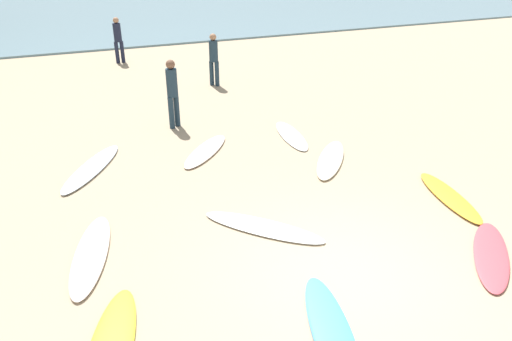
# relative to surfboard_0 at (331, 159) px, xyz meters

# --- Properties ---
(ground_plane) EXTENTS (120.00, 120.00, 0.00)m
(ground_plane) POSITION_rel_surfboard_0_xyz_m (-1.70, -3.65, -0.04)
(ground_plane) COLOR tan
(surfboard_0) EXTENTS (1.67, 2.00, 0.09)m
(surfboard_0) POSITION_rel_surfboard_0_xyz_m (0.00, 0.00, 0.00)
(surfboard_0) COLOR beige
(surfboard_0) RESTS_ON ground_plane
(surfboard_1) EXTENTS (2.00, 1.97, 0.07)m
(surfboard_1) POSITION_rel_surfboard_0_xyz_m (-2.41, -2.03, -0.01)
(surfboard_1) COLOR white
(surfboard_1) RESTS_ON ground_plane
(surfboard_2) EXTENTS (1.06, 2.40, 0.08)m
(surfboard_2) POSITION_rel_surfboard_0_xyz_m (-2.47, -4.73, -0.00)
(surfboard_2) COLOR #4692DA
(surfboard_2) RESTS_ON ground_plane
(surfboard_3) EXTENTS (1.71, 1.88, 0.07)m
(surfboard_3) POSITION_rel_surfboard_0_xyz_m (0.77, -4.08, -0.01)
(surfboard_3) COLOR #DC4C55
(surfboard_3) RESTS_ON ground_plane
(surfboard_5) EXTENTS (0.77, 2.09, 0.09)m
(surfboard_5) POSITION_rel_surfboard_0_xyz_m (1.39, -2.31, -0.00)
(surfboard_5) COLOR gold
(surfboard_5) RESTS_ON ground_plane
(surfboard_6) EXTENTS (1.67, 1.86, 0.08)m
(surfboard_6) POSITION_rel_surfboard_0_xyz_m (-2.53, 1.43, -0.00)
(surfboard_6) COLOR silver
(surfboard_6) RESTS_ON ground_plane
(surfboard_7) EXTENTS (1.69, 2.34, 0.08)m
(surfboard_7) POSITION_rel_surfboard_0_xyz_m (-5.10, 1.43, -0.00)
(surfboard_7) COLOR white
(surfboard_7) RESTS_ON ground_plane
(surfboard_8) EXTENTS (1.04, 2.35, 0.09)m
(surfboard_8) POSITION_rel_surfboard_0_xyz_m (-5.34, -1.80, -0.00)
(surfboard_8) COLOR #F4DECB
(surfboard_8) RESTS_ON ground_plane
(surfboard_9) EXTENTS (0.67, 1.96, 0.06)m
(surfboard_9) POSITION_rel_surfboard_0_xyz_m (-0.27, 1.58, -0.01)
(surfboard_9) COLOR white
(surfboard_9) RESTS_ON ground_plane
(beachgoer_near) EXTENTS (0.40, 0.40, 1.67)m
(beachgoer_near) POSITION_rel_surfboard_0_xyz_m (-0.89, 6.32, 0.88)
(beachgoer_near) COLOR #1E3342
(beachgoer_near) RESTS_ON ground_plane
(beachgoer_mid) EXTENTS (0.34, 0.30, 1.66)m
(beachgoer_mid) POSITION_rel_surfboard_0_xyz_m (-3.41, 10.24, 0.88)
(beachgoer_mid) COLOR #191E33
(beachgoer_mid) RESTS_ON ground_plane
(beachgoer_far) EXTENTS (0.39, 0.39, 1.78)m
(beachgoer_far) POSITION_rel_surfboard_0_xyz_m (-2.86, 3.24, 0.95)
(beachgoer_far) COLOR #1E3342
(beachgoer_far) RESTS_ON ground_plane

